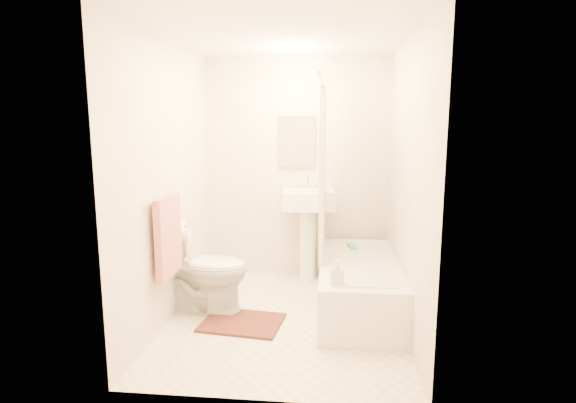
# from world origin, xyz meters

# --- Properties ---
(floor) EXTENTS (2.40, 2.40, 0.00)m
(floor) POSITION_xyz_m (0.00, 0.00, 0.00)
(floor) COLOR beige
(floor) RESTS_ON ground
(ceiling) EXTENTS (2.40, 2.40, 0.00)m
(ceiling) POSITION_xyz_m (0.00, 0.00, 2.40)
(ceiling) COLOR white
(ceiling) RESTS_ON ground
(wall_back) EXTENTS (2.00, 0.02, 2.40)m
(wall_back) POSITION_xyz_m (0.00, 1.20, 1.20)
(wall_back) COLOR beige
(wall_back) RESTS_ON ground
(wall_left) EXTENTS (0.02, 2.40, 2.40)m
(wall_left) POSITION_xyz_m (-1.00, 0.00, 1.20)
(wall_left) COLOR beige
(wall_left) RESTS_ON ground
(wall_right) EXTENTS (0.02, 2.40, 2.40)m
(wall_right) POSITION_xyz_m (1.00, 0.00, 1.20)
(wall_right) COLOR beige
(wall_right) RESTS_ON ground
(mirror) EXTENTS (0.40, 0.03, 0.55)m
(mirror) POSITION_xyz_m (0.00, 1.18, 1.50)
(mirror) COLOR white
(mirror) RESTS_ON wall_back
(curtain_rod) EXTENTS (0.03, 1.70, 0.03)m
(curtain_rod) POSITION_xyz_m (0.30, 0.10, 2.00)
(curtain_rod) COLOR silver
(curtain_rod) RESTS_ON wall_back
(shower_curtain) EXTENTS (0.04, 0.80, 1.55)m
(shower_curtain) POSITION_xyz_m (0.30, 0.50, 1.22)
(shower_curtain) COLOR silver
(shower_curtain) RESTS_ON curtain_rod
(towel_bar) EXTENTS (0.02, 0.60, 0.02)m
(towel_bar) POSITION_xyz_m (-0.96, -0.25, 1.10)
(towel_bar) COLOR silver
(towel_bar) RESTS_ON wall_left
(towel) EXTENTS (0.06, 0.45, 0.66)m
(towel) POSITION_xyz_m (-0.93, -0.25, 0.78)
(towel) COLOR #CC7266
(towel) RESTS_ON towel_bar
(toilet_paper) EXTENTS (0.11, 0.12, 0.12)m
(toilet_paper) POSITION_xyz_m (-0.93, 0.12, 0.70)
(toilet_paper) COLOR white
(toilet_paper) RESTS_ON wall_left
(toilet) EXTENTS (0.82, 0.48, 0.79)m
(toilet) POSITION_xyz_m (-0.75, 0.10, 0.40)
(toilet) COLOR white
(toilet) RESTS_ON floor
(sink) EXTENTS (0.59, 0.49, 1.08)m
(sink) POSITION_xyz_m (0.13, 1.06, 0.54)
(sink) COLOR white
(sink) RESTS_ON floor
(bathtub) EXTENTS (0.70, 1.61, 0.45)m
(bathtub) POSITION_xyz_m (0.65, 0.30, 0.23)
(bathtub) COLOR white
(bathtub) RESTS_ON floor
(bath_mat) EXTENTS (0.72, 0.57, 0.02)m
(bath_mat) POSITION_xyz_m (-0.35, -0.14, 0.01)
(bath_mat) COLOR #54251C
(bath_mat) RESTS_ON floor
(soap_bottle) EXTENTS (0.11, 0.11, 0.19)m
(soap_bottle) POSITION_xyz_m (0.44, -0.34, 0.55)
(soap_bottle) COLOR silver
(soap_bottle) RESTS_ON bathtub
(scrub_brush) EXTENTS (0.10, 0.20, 0.04)m
(scrub_brush) POSITION_xyz_m (0.60, 0.73, 0.47)
(scrub_brush) COLOR green
(scrub_brush) RESTS_ON bathtub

